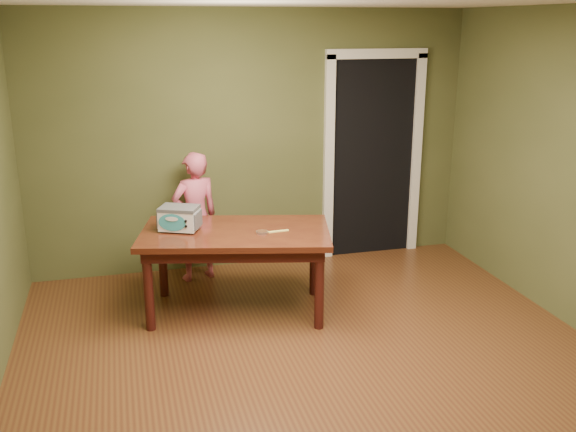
{
  "coord_description": "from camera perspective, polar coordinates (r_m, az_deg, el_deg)",
  "views": [
    {
      "loc": [
        -1.32,
        -3.8,
        2.45
      ],
      "look_at": [
        -0.03,
        1.0,
        0.95
      ],
      "focal_mm": 40.0,
      "sensor_mm": 36.0,
      "label": 1
    }
  ],
  "objects": [
    {
      "name": "toy_oven",
      "position": [
        5.53,
        -9.63,
        -0.13
      ],
      "size": [
        0.39,
        0.34,
        0.21
      ],
      "rotation": [
        0.0,
        0.0,
        -0.42
      ],
      "color": "#4C4F54",
      "rests_on": "dining_table"
    },
    {
      "name": "doorway",
      "position": [
        7.22,
        6.64,
        5.55
      ],
      "size": [
        1.1,
        0.66,
        2.25
      ],
      "color": "black",
      "rests_on": "ground"
    },
    {
      "name": "dining_table",
      "position": [
        5.53,
        -4.68,
        -2.26
      ],
      "size": [
        1.77,
        1.25,
        0.75
      ],
      "rotation": [
        0.0,
        0.0,
        -0.24
      ],
      "color": "#39150D",
      "rests_on": "floor"
    },
    {
      "name": "floor",
      "position": [
        4.71,
        3.66,
        -14.58
      ],
      "size": [
        5.0,
        5.0,
        0.0
      ],
      "primitive_type": "plane",
      "color": "brown",
      "rests_on": "ground"
    },
    {
      "name": "baking_pan",
      "position": [
        5.4,
        -2.31,
        -1.43
      ],
      "size": [
        0.1,
        0.1,
        0.02
      ],
      "color": "silver",
      "rests_on": "dining_table"
    },
    {
      "name": "spatula",
      "position": [
        5.45,
        -0.86,
        -1.35
      ],
      "size": [
        0.18,
        0.04,
        0.01
      ],
      "primitive_type": "cube",
      "rotation": [
        0.0,
        0.0,
        0.07
      ],
      "color": "#FEF86E",
      "rests_on": "dining_table"
    },
    {
      "name": "room_shell",
      "position": [
        4.09,
        4.1,
        6.28
      ],
      "size": [
        4.52,
        5.02,
        2.61
      ],
      "color": "#4F552D",
      "rests_on": "ground"
    },
    {
      "name": "child",
      "position": [
        6.31,
        -8.24,
        -0.06
      ],
      "size": [
        0.53,
        0.42,
        1.28
      ],
      "primitive_type": "imported",
      "rotation": [
        0.0,
        0.0,
        3.42
      ],
      "color": "#D15672",
      "rests_on": "floor"
    }
  ]
}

